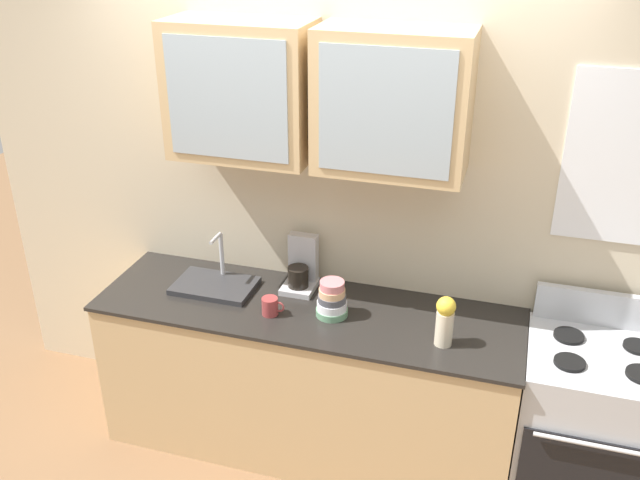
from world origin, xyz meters
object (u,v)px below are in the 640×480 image
object	(u,v)px
sink_faucet	(215,284)
coffee_maker	(301,269)
bowl_stack	(332,300)
stove_range	(588,430)
cup_near_sink	(270,306)
vase	(445,320)

from	to	relation	value
sink_faucet	coffee_maker	world-z (taller)	coffee_maker
bowl_stack	stove_range	bearing A→B (deg)	1.07
bowl_stack	cup_near_sink	xyz separation A→B (m)	(-0.30, -0.08, -0.04)
sink_faucet	bowl_stack	distance (m)	0.68
stove_range	sink_faucet	size ratio (longest dim) A/B	2.49
sink_faucet	coffee_maker	xyz separation A→B (m)	(0.44, 0.15, 0.08)
stove_range	bowl_stack	distance (m)	1.39
sink_faucet	bowl_stack	world-z (taller)	sink_faucet
vase	cup_near_sink	size ratio (longest dim) A/B	2.14
vase	sink_faucet	bearing A→B (deg)	172.25
stove_range	bowl_stack	world-z (taller)	bowl_stack
stove_range	cup_near_sink	size ratio (longest dim) A/B	9.02
stove_range	bowl_stack	size ratio (longest dim) A/B	5.55
stove_range	cup_near_sink	distance (m)	1.66
stove_range	bowl_stack	bearing A→B (deg)	-178.93
vase	coffee_maker	distance (m)	0.86
vase	coffee_maker	world-z (taller)	coffee_maker
stove_range	vase	xyz separation A→B (m)	(-0.72, -0.12, 0.57)
vase	cup_near_sink	xyz separation A→B (m)	(-0.86, 0.01, -0.09)
vase	coffee_maker	size ratio (longest dim) A/B	0.87
stove_range	cup_near_sink	xyz separation A→B (m)	(-1.58, -0.11, 0.48)
stove_range	vase	size ratio (longest dim) A/B	4.21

